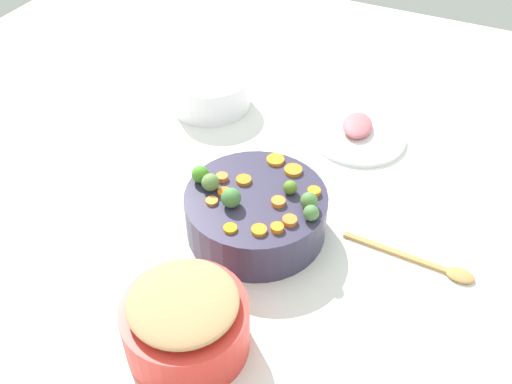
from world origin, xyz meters
TOP-DOWN VIEW (x-y plane):
  - tabletop at (0.00, 0.00)m, footprint 2.40×2.40m
  - serving_bowl_carrots at (0.03, 0.01)m, footprint 0.29×0.29m
  - metal_pot at (0.05, -0.30)m, footprint 0.22×0.22m
  - stuffing_mound at (0.05, -0.30)m, footprint 0.19×0.19m
  - carrot_slice_0 at (0.08, 0.01)m, footprint 0.04×0.04m
  - carrot_slice_1 at (-0.04, -0.05)m, footprint 0.03×0.03m
  - carrot_slice_2 at (0.08, -0.08)m, footprint 0.04×0.04m
  - carrot_slice_3 at (0.12, -0.03)m, footprint 0.04×0.04m
  - carrot_slice_4 at (-0.03, -0.01)m, footprint 0.03×0.03m
  - carrot_slice_5 at (0.07, 0.11)m, footprint 0.04×0.04m
  - carrot_slice_6 at (-0.01, 0.04)m, footprint 0.04×0.04m
  - carrot_slice_7 at (0.14, 0.06)m, footprint 0.03×0.03m
  - carrot_slice_8 at (-0.05, 0.02)m, footprint 0.03×0.03m
  - carrot_slice_9 at (0.02, 0.13)m, footprint 0.04×0.04m
  - carrot_slice_10 at (0.03, -0.10)m, footprint 0.03×0.03m
  - carrot_slice_11 at (0.11, -0.06)m, footprint 0.03×0.03m
  - brussels_sprout_0 at (0.16, -0.01)m, footprint 0.03×0.03m
  - brussels_sprout_1 at (-0.09, -0.00)m, footprint 0.04×0.04m
  - brussels_sprout_2 at (0.00, -0.04)m, footprint 0.04×0.04m
  - brussels_sprout_3 at (0.14, 0.02)m, footprint 0.03×0.03m
  - brussels_sprout_4 at (0.09, 0.05)m, footprint 0.03×0.03m
  - brussels_sprout_5 at (-0.06, -0.01)m, footprint 0.04×0.04m
  - wooden_spoon at (0.39, 0.06)m, footprint 0.27×0.04m
  - casserole_dish at (-0.28, 0.39)m, footprint 0.22×0.22m
  - ham_plate at (0.13, 0.41)m, footprint 0.24×0.24m
  - ham_slice_main at (0.12, 0.43)m, footprint 0.10×0.13m

SIDE VIEW (x-z plane):
  - tabletop at x=0.00m, z-range 0.00..0.02m
  - wooden_spoon at x=0.39m, z-range 0.02..0.03m
  - ham_plate at x=0.13m, z-range 0.02..0.03m
  - ham_slice_main at x=0.12m, z-range 0.03..0.06m
  - casserole_dish at x=-0.28m, z-range 0.02..0.11m
  - serving_bowl_carrots at x=0.03m, z-range 0.02..0.12m
  - metal_pot at x=0.05m, z-range 0.02..0.12m
  - carrot_slice_4 at x=-0.03m, z-range 0.12..0.12m
  - carrot_slice_10 at x=0.03m, z-range 0.12..0.12m
  - carrot_slice_1 at x=-0.04m, z-range 0.12..0.12m
  - carrot_slice_9 at x=0.02m, z-range 0.12..0.13m
  - carrot_slice_2 at x=0.08m, z-range 0.12..0.13m
  - carrot_slice_6 at x=-0.01m, z-range 0.12..0.13m
  - carrot_slice_5 at x=0.07m, z-range 0.12..0.13m
  - carrot_slice_11 at x=0.11m, z-range 0.12..0.13m
  - carrot_slice_8 at x=-0.05m, z-range 0.12..0.13m
  - carrot_slice_0 at x=0.08m, z-range 0.12..0.13m
  - carrot_slice_3 at x=0.12m, z-range 0.12..0.13m
  - carrot_slice_7 at x=0.14m, z-range 0.12..0.13m
  - brussels_sprout_4 at x=0.09m, z-range 0.12..0.15m
  - brussels_sprout_0 at x=0.16m, z-range 0.12..0.15m
  - brussels_sprout_3 at x=0.14m, z-range 0.12..0.15m
  - brussels_sprout_1 at x=-0.09m, z-range 0.12..0.15m
  - brussels_sprout_5 at x=-0.06m, z-range 0.12..0.16m
  - brussels_sprout_2 at x=0.00m, z-range 0.12..0.16m
  - stuffing_mound at x=0.05m, z-range 0.12..0.16m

